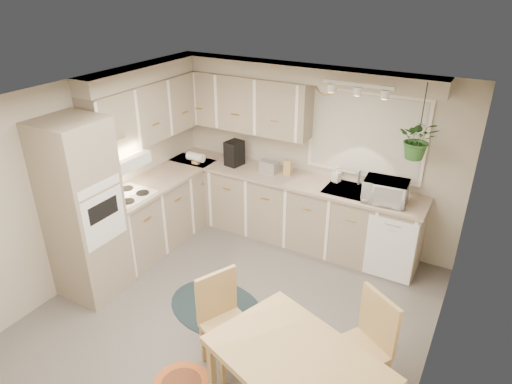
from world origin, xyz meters
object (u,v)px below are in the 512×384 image
chair_left (229,326)px  microwave (386,189)px  chair_back (357,349)px  braided_rug (216,307)px

chair_left → microwave: microwave is taller
chair_left → microwave: bearing=-173.2°
chair_left → chair_back: (1.14, 0.29, 0.02)m
microwave → chair_back: bearing=-84.0°
chair_back → microwave: 2.12m
chair_back → chair_left: bearing=46.6°
braided_rug → microwave: bearing=51.1°
braided_rug → microwave: size_ratio=2.29×
braided_rug → chair_left: bearing=-47.1°
chair_left → braided_rug: size_ratio=0.82×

